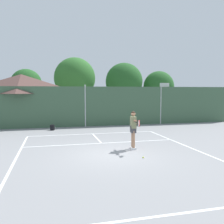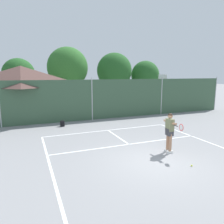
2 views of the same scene
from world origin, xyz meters
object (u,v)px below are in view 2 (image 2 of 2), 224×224
object	(u,v)px
tennis_player	(170,129)
backpack_black	(62,124)
basketball_hoop	(162,88)
tennis_ball	(192,165)

from	to	relation	value
tennis_player	backpack_black	bearing A→B (deg)	118.84
backpack_black	tennis_player	bearing A→B (deg)	-61.16
backpack_black	basketball_hoop	bearing A→B (deg)	14.56
basketball_hoop	tennis_player	world-z (taller)	basketball_hoop
basketball_hoop	tennis_ball	xyz separation A→B (m)	(-6.29, -11.11, -2.28)
basketball_hoop	tennis_player	distance (m)	11.39
basketball_hoop	tennis_ball	bearing A→B (deg)	-119.54
basketball_hoop	backpack_black	distance (m)	10.53
tennis_player	backpack_black	distance (m)	7.93
backpack_black	tennis_ball	bearing A→B (deg)	-66.55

